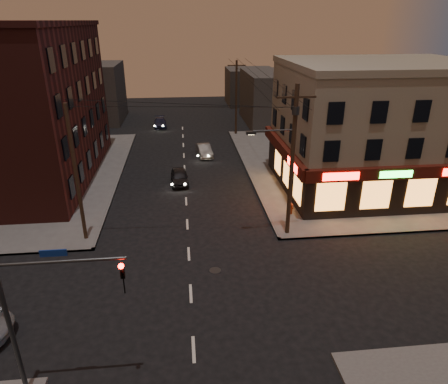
{
  "coord_description": "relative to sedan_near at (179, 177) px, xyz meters",
  "views": [
    {
      "loc": [
        -0.1,
        -17.68,
        13.58
      ],
      "look_at": [
        2.48,
        6.2,
        3.2
      ],
      "focal_mm": 32.0,
      "sensor_mm": 36.0,
      "label": 1
    }
  ],
  "objects": [
    {
      "name": "traffic_signal",
      "position": [
        -5.07,
        -21.57,
        3.52
      ],
      "size": [
        4.49,
        0.32,
        6.47
      ],
      "color": "#333538",
      "rests_on": "ground"
    },
    {
      "name": "sedan_near",
      "position": [
        0.0,
        0.0,
        0.0
      ],
      "size": [
        1.7,
        3.81,
        1.27
      ],
      "primitive_type": "imported",
      "rotation": [
        0.0,
        0.0,
        0.05
      ],
      "color": "black",
      "rests_on": "ground"
    },
    {
      "name": "sedan_mid",
      "position": [
        2.71,
        7.68,
        -0.01
      ],
      "size": [
        1.79,
        3.94,
        1.25
      ],
      "primitive_type": "imported",
      "rotation": [
        0.0,
        0.0,
        0.13
      ],
      "color": "slate",
      "rests_on": "ground"
    },
    {
      "name": "sedan_far",
      "position": [
        -2.53,
        21.11,
        -0.04
      ],
      "size": [
        1.89,
        4.19,
        1.19
      ],
      "primitive_type": "imported",
      "rotation": [
        0.0,
        0.0,
        0.05
      ],
      "color": "#1B1F37",
      "rests_on": "ground"
    },
    {
      "name": "utility_pole_west",
      "position": [
        -6.3,
        -9.47,
        4.01
      ],
      "size": [
        0.24,
        0.24,
        9.0
      ],
      "primitive_type": "cylinder",
      "color": "#382619",
      "rests_on": "sidewalk_nw"
    },
    {
      "name": "utility_pole_far",
      "position": [
        7.3,
        16.03,
        4.01
      ],
      "size": [
        0.26,
        0.26,
        9.0
      ],
      "primitive_type": "cylinder",
      "color": "#382619",
      "rests_on": "sidewalk_ne"
    },
    {
      "name": "pizza_building",
      "position": [
        16.43,
        -2.54,
        4.71
      ],
      "size": [
        15.85,
        12.85,
        10.5
      ],
      "color": "gray",
      "rests_on": "sidewalk_ne"
    },
    {
      "name": "bg_building_ne_b",
      "position": [
        12.5,
        36.03,
        2.36
      ],
      "size": [
        8.0,
        8.0,
        6.0
      ],
      "primitive_type": "cube",
      "color": "#3F3D3A",
      "rests_on": "ground"
    },
    {
      "name": "ground",
      "position": [
        0.5,
        -15.97,
        -0.64
      ],
      "size": [
        120.0,
        120.0,
        0.0
      ],
      "primitive_type": "plane",
      "color": "black",
      "rests_on": "ground"
    },
    {
      "name": "fire_hydrant",
      "position": [
        8.3,
        -7.35,
        -0.04
      ],
      "size": [
        0.38,
        0.38,
        0.83
      ],
      "rotation": [
        0.0,
        0.0,
        -0.41
      ],
      "color": "maroon",
      "rests_on": "sidewalk_ne"
    },
    {
      "name": "sidewalk_ne",
      "position": [
        18.5,
        3.03,
        -0.56
      ],
      "size": [
        24.0,
        28.0,
        0.15
      ],
      "primitive_type": "cube",
      "color": "#514F4C",
      "rests_on": "ground"
    },
    {
      "name": "bg_building_ne_a",
      "position": [
        14.5,
        22.03,
        2.86
      ],
      "size": [
        10.0,
        12.0,
        7.0
      ],
      "primitive_type": "cube",
      "color": "#3F3D3A",
      "rests_on": "ground"
    },
    {
      "name": "utility_pole_main",
      "position": [
        7.18,
        -10.17,
        5.12
      ],
      "size": [
        4.2,
        0.44,
        10.0
      ],
      "color": "#382619",
      "rests_on": "sidewalk_ne"
    },
    {
      "name": "brick_apartment",
      "position": [
        -14.0,
        3.03,
        6.01
      ],
      "size": [
        12.0,
        20.0,
        13.0
      ],
      "primitive_type": "cube",
      "color": "#431915",
      "rests_on": "sidewalk_nw"
    },
    {
      "name": "bg_building_nw",
      "position": [
        -12.5,
        26.03,
        3.36
      ],
      "size": [
        9.0,
        10.0,
        8.0
      ],
      "primitive_type": "cube",
      "color": "#3F3D3A",
      "rests_on": "ground"
    }
  ]
}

